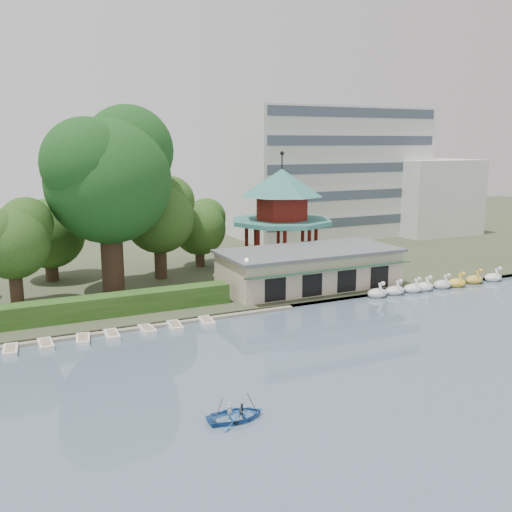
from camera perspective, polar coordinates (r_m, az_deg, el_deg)
ground_plane at (r=37.43m, az=9.28°, el=-12.77°), size 220.00×220.00×0.00m
shore at (r=83.70m, az=-11.26°, el=0.80°), size 220.00×70.00×0.40m
embankment at (r=51.60m, az=-1.68°, el=-5.61°), size 220.00×0.60×0.30m
dock at (r=48.22m, az=-14.92°, el=-7.27°), size 34.00×1.60×0.24m
boathouse at (r=59.50m, az=5.34°, el=-1.16°), size 18.60×9.39×3.90m
pavilion at (r=68.26m, az=2.58°, el=4.84°), size 12.40×12.40×13.50m
office_building at (r=93.25m, az=9.02°, el=7.85°), size 38.00×18.00×20.00m
hedge at (r=50.62m, az=-19.03°, el=-5.23°), size 30.00×2.00×1.80m
lamp_post at (r=52.87m, az=-0.95°, el=-1.62°), size 0.36×0.36×4.28m
big_tree at (r=57.26m, az=-14.46°, el=8.20°), size 13.32×12.41×18.48m
small_trees at (r=60.92m, az=-18.12°, el=2.40°), size 39.98×17.15×11.17m
swan_boats at (r=62.96m, az=17.55°, el=-2.79°), size 18.00×2.07×1.92m
moored_rowboats at (r=46.46m, az=-18.77°, el=-8.14°), size 24.63×2.72×0.36m
rowboat_with_passengers at (r=32.85m, az=-2.01°, el=-15.28°), size 4.70×3.42×2.01m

